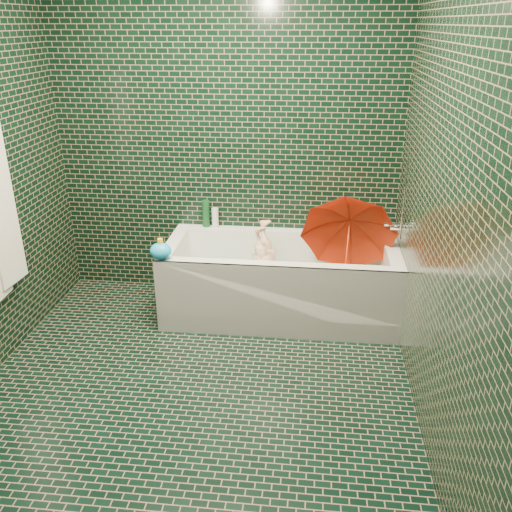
# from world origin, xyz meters

# --- Properties ---
(floor) EXTENTS (2.80, 2.80, 0.00)m
(floor) POSITION_xyz_m (0.00, 0.00, 0.00)
(floor) COLOR black
(floor) RESTS_ON ground
(wall_back) EXTENTS (2.80, 0.00, 2.80)m
(wall_back) POSITION_xyz_m (0.00, 1.40, 1.25)
(wall_back) COLOR black
(wall_back) RESTS_ON floor
(wall_front) EXTENTS (2.80, 0.00, 2.80)m
(wall_front) POSITION_xyz_m (0.00, -1.40, 1.25)
(wall_front) COLOR black
(wall_front) RESTS_ON floor
(wall_right) EXTENTS (0.00, 2.80, 2.80)m
(wall_right) POSITION_xyz_m (1.30, 0.00, 1.25)
(wall_right) COLOR black
(wall_right) RESTS_ON floor
(bathtub) EXTENTS (1.70, 0.75, 0.55)m
(bathtub) POSITION_xyz_m (0.45, 1.01, 0.21)
(bathtub) COLOR white
(bathtub) RESTS_ON floor
(bath_mat) EXTENTS (1.35, 0.47, 0.01)m
(bath_mat) POSITION_xyz_m (0.45, 1.02, 0.16)
(bath_mat) COLOR green
(bath_mat) RESTS_ON bathtub
(water) EXTENTS (1.48, 0.53, 0.00)m
(water) POSITION_xyz_m (0.45, 1.02, 0.30)
(water) COLOR silver
(water) RESTS_ON bathtub
(faucet) EXTENTS (0.18, 0.19, 0.55)m
(faucet) POSITION_xyz_m (1.26, 1.02, 0.77)
(faucet) COLOR silver
(faucet) RESTS_ON wall_right
(child) EXTENTS (0.86, 0.48, 0.31)m
(child) POSITION_xyz_m (0.36, 1.02, 0.31)
(child) COLOR #E7B390
(child) RESTS_ON bathtub
(umbrella) EXTENTS (0.91, 0.93, 1.00)m
(umbrella) POSITION_xyz_m (0.92, 0.97, 0.60)
(umbrella) COLOR red
(umbrella) RESTS_ON bathtub
(soap_bottle_a) EXTENTS (0.13, 0.13, 0.27)m
(soap_bottle_a) POSITION_xyz_m (1.25, 1.33, 0.55)
(soap_bottle_a) COLOR white
(soap_bottle_a) RESTS_ON bathtub
(soap_bottle_b) EXTENTS (0.09, 0.09, 0.18)m
(soap_bottle_b) POSITION_xyz_m (1.25, 1.35, 0.55)
(soap_bottle_b) COLOR #4B207A
(soap_bottle_b) RESTS_ON bathtub
(soap_bottle_c) EXTENTS (0.14, 0.14, 0.15)m
(soap_bottle_c) POSITION_xyz_m (1.05, 1.35, 0.55)
(soap_bottle_c) COLOR #13431F
(soap_bottle_c) RESTS_ON bathtub
(bottle_right_tall) EXTENTS (0.07, 0.07, 0.21)m
(bottle_right_tall) POSITION_xyz_m (1.12, 1.36, 0.66)
(bottle_right_tall) COLOR #13431F
(bottle_right_tall) RESTS_ON bathtub
(bottle_right_pump) EXTENTS (0.06, 0.06, 0.19)m
(bottle_right_pump) POSITION_xyz_m (1.18, 1.36, 0.64)
(bottle_right_pump) COLOR silver
(bottle_right_pump) RESTS_ON bathtub
(bottle_left_tall) EXTENTS (0.08, 0.08, 0.21)m
(bottle_left_tall) POSITION_xyz_m (-0.17, 1.37, 0.66)
(bottle_left_tall) COLOR #13431F
(bottle_left_tall) RESTS_ON bathtub
(bottle_left_short) EXTENTS (0.06, 0.06, 0.16)m
(bottle_left_short) POSITION_xyz_m (-0.09, 1.35, 0.63)
(bottle_left_short) COLOR white
(bottle_left_short) RESTS_ON bathtub
(rubber_duck) EXTENTS (0.11, 0.09, 0.08)m
(rubber_duck) POSITION_xyz_m (0.94, 1.33, 0.59)
(rubber_duck) COLOR yellow
(rubber_duck) RESTS_ON bathtub
(bath_toy) EXTENTS (0.16, 0.13, 0.15)m
(bath_toy) POSITION_xyz_m (-0.35, 0.69, 0.61)
(bath_toy) COLOR #1BA0F3
(bath_toy) RESTS_ON bathtub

